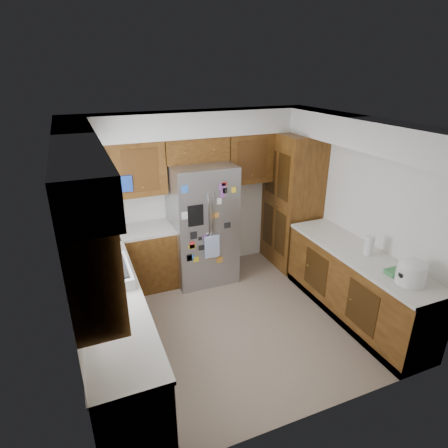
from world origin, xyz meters
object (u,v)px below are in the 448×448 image
(rice_cooker, at_px, (412,271))
(paper_towel, at_px, (369,245))
(pantry, at_px, (292,201))
(fridge, at_px, (202,224))

(rice_cooker, distance_m, paper_towel, 0.69)
(paper_towel, bearing_deg, pantry, 91.60)
(pantry, distance_m, paper_towel, 1.69)
(fridge, height_order, rice_cooker, fridge)
(pantry, relative_size, paper_towel, 8.77)
(paper_towel, bearing_deg, rice_cooker, -93.98)
(paper_towel, bearing_deg, fridge, 131.56)
(fridge, distance_m, paper_towel, 2.34)
(pantry, relative_size, rice_cooker, 6.69)
(rice_cooker, height_order, paper_towel, rice_cooker)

